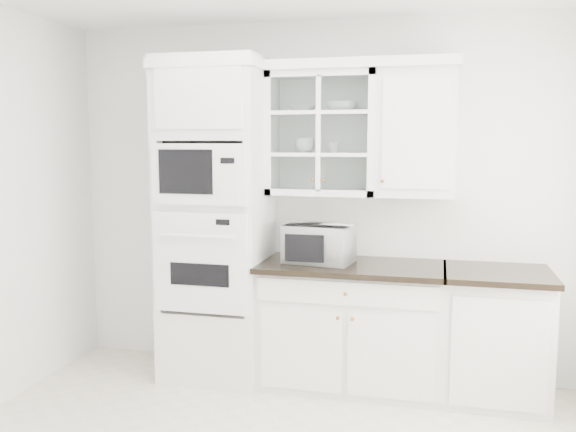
# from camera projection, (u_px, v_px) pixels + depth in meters

# --- Properties ---
(room_shell) EXTENTS (4.00, 3.50, 2.70)m
(room_shell) POSITION_uv_depth(u_px,v_px,m) (278.00, 144.00, 3.38)
(room_shell) COLOR white
(room_shell) RESTS_ON ground
(oven_column) EXTENTS (0.76, 0.68, 2.40)m
(oven_column) POSITION_uv_depth(u_px,v_px,m) (216.00, 221.00, 4.59)
(oven_column) COLOR white
(oven_column) RESTS_ON ground
(base_cabinet_run) EXTENTS (1.32, 0.67, 0.92)m
(base_cabinet_run) POSITION_uv_depth(u_px,v_px,m) (351.00, 324.00, 4.46)
(base_cabinet_run) COLOR white
(base_cabinet_run) RESTS_ON ground
(extra_base_cabinet) EXTENTS (0.72, 0.67, 0.92)m
(extra_base_cabinet) POSITION_uv_depth(u_px,v_px,m) (495.00, 335.00, 4.22)
(extra_base_cabinet) COLOR white
(extra_base_cabinet) RESTS_ON ground
(upper_cabinet_glass) EXTENTS (0.80, 0.33, 0.90)m
(upper_cabinet_glass) POSITION_uv_depth(u_px,v_px,m) (323.00, 134.00, 4.48)
(upper_cabinet_glass) COLOR white
(upper_cabinet_glass) RESTS_ON room_shell
(upper_cabinet_solid) EXTENTS (0.55, 0.33, 0.90)m
(upper_cabinet_solid) POSITION_uv_depth(u_px,v_px,m) (416.00, 134.00, 4.32)
(upper_cabinet_solid) COLOR white
(upper_cabinet_solid) RESTS_ON room_shell
(crown_molding) EXTENTS (2.14, 0.38, 0.07)m
(crown_molding) POSITION_uv_depth(u_px,v_px,m) (308.00, 66.00, 4.42)
(crown_molding) COLOR white
(crown_molding) RESTS_ON room_shell
(countertop_microwave) EXTENTS (0.53, 0.46, 0.28)m
(countertop_microwave) POSITION_uv_depth(u_px,v_px,m) (320.00, 243.00, 4.43)
(countertop_microwave) COLOR white
(countertop_microwave) RESTS_ON base_cabinet_run
(bowl_a) EXTENTS (0.20, 0.20, 0.05)m
(bowl_a) POSITION_uv_depth(u_px,v_px,m) (302.00, 109.00, 4.50)
(bowl_a) COLOR white
(bowl_a) RESTS_ON upper_cabinet_glass
(bowl_b) EXTENTS (0.24, 0.24, 0.07)m
(bowl_b) POSITION_uv_depth(u_px,v_px,m) (341.00, 107.00, 4.41)
(bowl_b) COLOR white
(bowl_b) RESTS_ON upper_cabinet_glass
(cup_a) EXTENTS (0.17, 0.17, 0.11)m
(cup_a) POSITION_uv_depth(u_px,v_px,m) (305.00, 146.00, 4.52)
(cup_a) COLOR white
(cup_a) RESTS_ON upper_cabinet_glass
(cup_b) EXTENTS (0.11, 0.11, 0.08)m
(cup_b) POSITION_uv_depth(u_px,v_px,m) (334.00, 147.00, 4.47)
(cup_b) COLOR white
(cup_b) RESTS_ON upper_cabinet_glass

